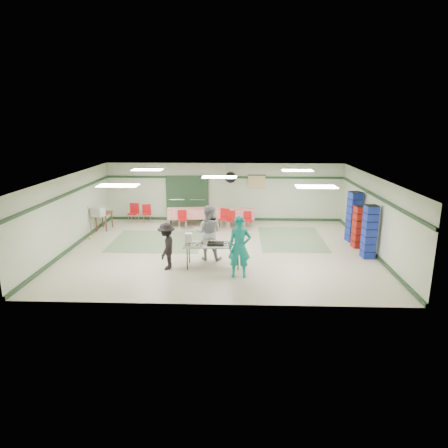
{
  "coord_description": "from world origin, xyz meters",
  "views": [
    {
      "loc": [
        0.69,
        -13.93,
        4.61
      ],
      "look_at": [
        0.17,
        -0.3,
        1.06
      ],
      "focal_mm": 32.0,
      "sensor_mm": 36.0,
      "label": 1
    }
  ],
  "objects_px": {
    "chair_b": "(224,217)",
    "crate_stack_blue_b": "(369,232)",
    "dining_table_b": "(186,213)",
    "chair_loose_a": "(147,212)",
    "chair_c": "(248,219)",
    "crate_stack_blue_a": "(354,217)",
    "volunteer_dark": "(167,246)",
    "printer_table": "(104,215)",
    "serving_table": "(213,245)",
    "broom": "(90,222)",
    "chair_a": "(232,218)",
    "volunteer_teal": "(240,247)",
    "chair_loose_b": "(134,211)",
    "chair_d": "(182,218)",
    "office_printer": "(98,212)",
    "dining_table_a": "(235,213)",
    "crate_stack_red": "(359,227)",
    "volunteer_grey": "(209,233)"
  },
  "relations": [
    {
      "from": "chair_d",
      "to": "printer_table",
      "type": "bearing_deg",
      "value": 170.18
    },
    {
      "from": "chair_loose_b",
      "to": "crate_stack_red",
      "type": "xyz_separation_m",
      "value": [
        9.27,
        -3.26,
        0.22
      ]
    },
    {
      "from": "chair_loose_b",
      "to": "chair_a",
      "type": "bearing_deg",
      "value": -4.9
    },
    {
      "from": "chair_loose_a",
      "to": "office_printer",
      "type": "xyz_separation_m",
      "value": [
        -1.58,
        -1.96,
        0.42
      ]
    },
    {
      "from": "chair_c",
      "to": "crate_stack_red",
      "type": "distance_m",
      "value": 4.74
    },
    {
      "from": "dining_table_b",
      "to": "printer_table",
      "type": "relative_size",
      "value": 2.03
    },
    {
      "from": "volunteer_dark",
      "to": "crate_stack_red",
      "type": "relative_size",
      "value": 0.95
    },
    {
      "from": "dining_table_a",
      "to": "broom",
      "type": "bearing_deg",
      "value": -161.34
    },
    {
      "from": "serving_table",
      "to": "crate_stack_blue_a",
      "type": "distance_m",
      "value": 6.09
    },
    {
      "from": "dining_table_a",
      "to": "chair_a",
      "type": "bearing_deg",
      "value": -107.2
    },
    {
      "from": "serving_table",
      "to": "office_printer",
      "type": "distance_m",
      "value": 6.26
    },
    {
      "from": "chair_loose_a",
      "to": "dining_table_a",
      "type": "bearing_deg",
      "value": -19.75
    },
    {
      "from": "volunteer_teal",
      "to": "chair_c",
      "type": "relative_size",
      "value": 2.38
    },
    {
      "from": "crate_stack_blue_b",
      "to": "chair_b",
      "type": "bearing_deg",
      "value": 144.91
    },
    {
      "from": "chair_b",
      "to": "crate_stack_red",
      "type": "xyz_separation_m",
      "value": [
        5.08,
        -2.41,
        0.25
      ]
    },
    {
      "from": "chair_c",
      "to": "printer_table",
      "type": "bearing_deg",
      "value": 176.38
    },
    {
      "from": "dining_table_b",
      "to": "chair_a",
      "type": "xyz_separation_m",
      "value": [
        2.05,
        -0.57,
        -0.07
      ]
    },
    {
      "from": "dining_table_a",
      "to": "crate_stack_blue_a",
      "type": "height_order",
      "value": "crate_stack_blue_a"
    },
    {
      "from": "dining_table_b",
      "to": "crate_stack_blue_a",
      "type": "height_order",
      "value": "crate_stack_blue_a"
    },
    {
      "from": "chair_d",
      "to": "crate_stack_blue_b",
      "type": "relative_size",
      "value": 0.44
    },
    {
      "from": "volunteer_teal",
      "to": "office_printer",
      "type": "bearing_deg",
      "value": 143.45
    },
    {
      "from": "dining_table_b",
      "to": "chair_loose_a",
      "type": "height_order",
      "value": "chair_loose_a"
    },
    {
      "from": "serving_table",
      "to": "volunteer_teal",
      "type": "height_order",
      "value": "volunteer_teal"
    },
    {
      "from": "chair_a",
      "to": "printer_table",
      "type": "distance_m",
      "value": 5.53
    },
    {
      "from": "dining_table_b",
      "to": "broom",
      "type": "xyz_separation_m",
      "value": [
        -3.56,
        -2.21,
        0.11
      ]
    },
    {
      "from": "crate_stack_blue_a",
      "to": "crate_stack_red",
      "type": "relative_size",
      "value": 1.24
    },
    {
      "from": "chair_b",
      "to": "chair_d",
      "type": "distance_m",
      "value": 1.84
    },
    {
      "from": "volunteer_teal",
      "to": "chair_c",
      "type": "bearing_deg",
      "value": 87.44
    },
    {
      "from": "chair_c",
      "to": "crate_stack_blue_a",
      "type": "relative_size",
      "value": 0.4
    },
    {
      "from": "chair_d",
      "to": "broom",
      "type": "xyz_separation_m",
      "value": [
        -3.46,
        -1.64,
        0.18
      ]
    },
    {
      "from": "chair_loose_b",
      "to": "chair_d",
      "type": "bearing_deg",
      "value": -14.19
    },
    {
      "from": "volunteer_grey",
      "to": "crate_stack_blue_b",
      "type": "relative_size",
      "value": 1.01
    },
    {
      "from": "crate_stack_blue_a",
      "to": "crate_stack_blue_b",
      "type": "xyz_separation_m",
      "value": [
        0.0,
        -1.97,
        -0.06
      ]
    },
    {
      "from": "dining_table_a",
      "to": "chair_loose_b",
      "type": "xyz_separation_m",
      "value": [
        -4.65,
        0.29,
        0.0
      ]
    },
    {
      "from": "serving_table",
      "to": "volunteer_grey",
      "type": "xyz_separation_m",
      "value": [
        -0.2,
        0.73,
        0.22
      ]
    },
    {
      "from": "volunteer_grey",
      "to": "crate_stack_blue_b",
      "type": "height_order",
      "value": "volunteer_grey"
    },
    {
      "from": "volunteer_grey",
      "to": "volunteer_dark",
      "type": "bearing_deg",
      "value": 46.66
    },
    {
      "from": "volunteer_teal",
      "to": "chair_loose_b",
      "type": "distance_m",
      "value": 7.96
    },
    {
      "from": "chair_loose_a",
      "to": "crate_stack_blue_b",
      "type": "xyz_separation_m",
      "value": [
        8.72,
        -4.61,
        0.41
      ]
    },
    {
      "from": "dining_table_a",
      "to": "crate_stack_red",
      "type": "relative_size",
      "value": 1.07
    },
    {
      "from": "chair_d",
      "to": "chair_loose_a",
      "type": "distance_m",
      "value": 2.09
    },
    {
      "from": "chair_a",
      "to": "chair_loose_a",
      "type": "height_order",
      "value": "chair_loose_a"
    },
    {
      "from": "volunteer_dark",
      "to": "printer_table",
      "type": "distance_m",
      "value": 5.86
    },
    {
      "from": "chair_b",
      "to": "crate_stack_blue_b",
      "type": "distance_m",
      "value": 6.22
    },
    {
      "from": "serving_table",
      "to": "chair_c",
      "type": "relative_size",
      "value": 2.38
    },
    {
      "from": "serving_table",
      "to": "chair_a",
      "type": "relative_size",
      "value": 2.31
    },
    {
      "from": "serving_table",
      "to": "broom",
      "type": "distance_m",
      "value": 5.91
    },
    {
      "from": "chair_c",
      "to": "chair_loose_a",
      "type": "relative_size",
      "value": 0.94
    },
    {
      "from": "serving_table",
      "to": "chair_loose_a",
      "type": "distance_m",
      "value": 6.64
    },
    {
      "from": "chair_d",
      "to": "chair_loose_a",
      "type": "bearing_deg",
      "value": 136.07
    }
  ]
}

